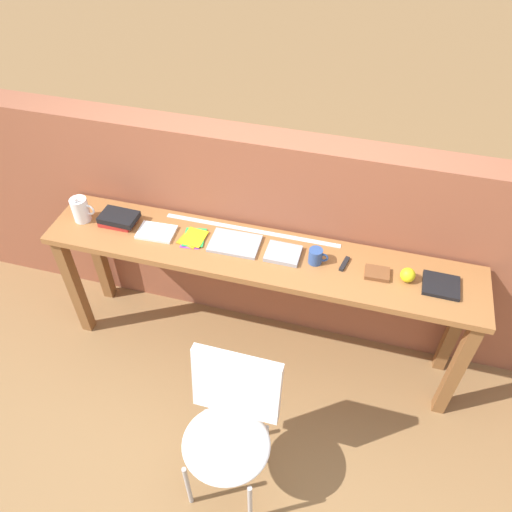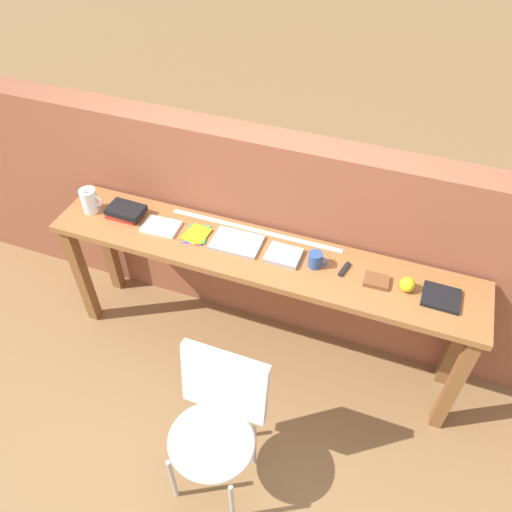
{
  "view_description": "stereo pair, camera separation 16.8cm",
  "coord_description": "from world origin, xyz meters",
  "views": [
    {
      "loc": [
        0.52,
        -1.64,
        2.82
      ],
      "look_at": [
        0.0,
        0.25,
        0.9
      ],
      "focal_mm": 35.0,
      "sensor_mm": 36.0,
      "label": 1
    },
    {
      "loc": [
        0.68,
        -1.59,
        2.82
      ],
      "look_at": [
        0.0,
        0.25,
        0.9
      ],
      "focal_mm": 35.0,
      "sensor_mm": 36.0,
      "label": 2
    }
  ],
  "objects": [
    {
      "name": "book_grey_hardcover",
      "position": [
        0.14,
        0.32,
        0.89
      ],
      "size": [
        0.19,
        0.16,
        0.03
      ],
      "primitive_type": "cube",
      "rotation": [
        0.0,
        0.0,
        -0.01
      ],
      "color": "#9E9EA3",
      "rests_on": "sideboard"
    },
    {
      "name": "magazine_cycling",
      "position": [
        -0.62,
        0.3,
        0.89
      ],
      "size": [
        0.22,
        0.16,
        0.02
      ],
      "primitive_type": "cube",
      "rotation": [
        0.0,
        0.0,
        0.05
      ],
      "color": "white",
      "rests_on": "sideboard"
    },
    {
      "name": "leather_journal_brown",
      "position": [
        0.66,
        0.3,
        0.89
      ],
      "size": [
        0.13,
        0.11,
        0.02
      ],
      "primitive_type": "cube",
      "rotation": [
        0.0,
        0.0,
        0.04
      ],
      "color": "brown",
      "rests_on": "sideboard"
    },
    {
      "name": "brick_wall_back",
      "position": [
        0.0,
        0.64,
        0.71
      ],
      "size": [
        6.0,
        0.2,
        1.42
      ],
      "primitive_type": "cube",
      "color": "#935138",
      "rests_on": "ground"
    },
    {
      "name": "ground_plane",
      "position": [
        0.0,
        0.0,
        0.0
      ],
      "size": [
        40.0,
        40.0,
        0.0
      ],
      "primitive_type": "plane",
      "color": "olive"
    },
    {
      "name": "book_open_centre",
      "position": [
        -0.15,
        0.33,
        0.89
      ],
      "size": [
        0.29,
        0.2,
        0.02
      ],
      "primitive_type": "cube",
      "rotation": [
        0.0,
        0.0,
        0.02
      ],
      "color": "#9E9EA3",
      "rests_on": "sideboard"
    },
    {
      "name": "pamphlet_pile_colourful",
      "position": [
        -0.39,
        0.31,
        0.89
      ],
      "size": [
        0.16,
        0.18,
        0.01
      ],
      "color": "purple",
      "rests_on": "sideboard"
    },
    {
      "name": "mug",
      "position": [
        0.32,
        0.31,
        0.92
      ],
      "size": [
        0.11,
        0.08,
        0.09
      ],
      "color": "#2D4C8C",
      "rests_on": "sideboard"
    },
    {
      "name": "ruler_metal_back_edge",
      "position": [
        -0.09,
        0.47,
        0.88
      ],
      "size": [
        1.06,
        0.03,
        0.0
      ],
      "primitive_type": "cube",
      "color": "silver",
      "rests_on": "sideboard"
    },
    {
      "name": "multitool_folded",
      "position": [
        0.48,
        0.33,
        0.89
      ],
      "size": [
        0.05,
        0.11,
        0.02
      ],
      "primitive_type": "cube",
      "rotation": [
        0.0,
        0.0,
        -0.22
      ],
      "color": "black",
      "rests_on": "sideboard"
    },
    {
      "name": "sports_ball_small",
      "position": [
        0.81,
        0.3,
        0.92
      ],
      "size": [
        0.08,
        0.08,
        0.08
      ],
      "primitive_type": "sphere",
      "color": "yellow",
      "rests_on": "sideboard"
    },
    {
      "name": "book_stack_leftmost",
      "position": [
        -0.87,
        0.33,
        0.91
      ],
      "size": [
        0.22,
        0.15,
        0.07
      ],
      "color": "red",
      "rests_on": "sideboard"
    },
    {
      "name": "sideboard",
      "position": [
        0.0,
        0.3,
        0.74
      ],
      "size": [
        2.5,
        0.44,
        0.88
      ],
      "color": "#996033",
      "rests_on": "ground"
    },
    {
      "name": "book_repair_rightmost",
      "position": [
        0.99,
        0.3,
        0.89
      ],
      "size": [
        0.19,
        0.17,
        0.02
      ],
      "primitive_type": "cube",
      "rotation": [
        0.0,
        0.0,
        -0.02
      ],
      "color": "black",
      "rests_on": "sideboard"
    },
    {
      "name": "chair_white_moulded",
      "position": [
        0.09,
        -0.55,
        0.53
      ],
      "size": [
        0.44,
        0.46,
        0.89
      ],
      "color": "white",
      "rests_on": "ground"
    },
    {
      "name": "pitcher_white",
      "position": [
        -1.09,
        0.3,
        0.96
      ],
      "size": [
        0.14,
        0.1,
        0.18
      ],
      "color": "white",
      "rests_on": "sideboard"
    }
  ]
}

